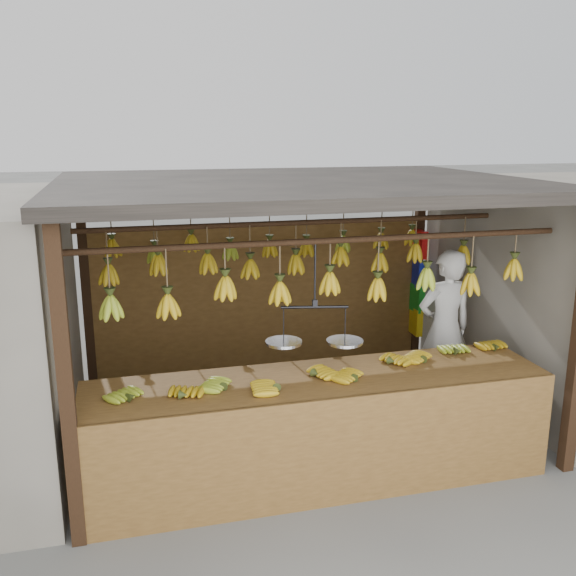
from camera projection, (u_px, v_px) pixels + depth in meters
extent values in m
plane|color=#5B5B57|center=(296.00, 420.00, 6.45)|extent=(80.00, 80.00, 0.00)
cube|color=black|center=(66.00, 392.00, 4.27)|extent=(0.10, 0.10, 2.30)
cube|color=black|center=(86.00, 287.00, 7.09)|extent=(0.10, 0.10, 2.30)
cube|color=black|center=(417.00, 267.00, 8.07)|extent=(0.10, 0.10, 2.30)
cube|color=black|center=(296.00, 185.00, 5.88)|extent=(4.30, 3.30, 0.10)
cylinder|color=black|center=(330.00, 241.00, 5.03)|extent=(4.00, 0.05, 0.05)
cylinder|color=black|center=(296.00, 223.00, 5.96)|extent=(4.00, 0.05, 0.05)
cylinder|color=black|center=(272.00, 210.00, 6.90)|extent=(4.00, 0.05, 0.05)
cube|color=brown|center=(263.00, 297.00, 7.64)|extent=(4.00, 0.06, 1.80)
cube|color=brown|center=(319.00, 382.00, 5.18)|extent=(3.76, 0.84, 0.08)
cube|color=brown|center=(335.00, 453.00, 4.89)|extent=(3.76, 0.04, 0.90)
cube|color=black|center=(92.00, 486.00, 4.51)|extent=(0.07, 0.07, 0.82)
cube|color=black|center=(534.00, 428.00, 5.38)|extent=(0.07, 0.07, 0.82)
cube|color=black|center=(95.00, 438.00, 5.20)|extent=(0.07, 0.07, 0.82)
cube|color=black|center=(486.00, 394.00, 6.08)|extent=(0.07, 0.07, 0.82)
ellipsoid|color=#92A523|center=(131.00, 398.00, 4.72)|extent=(0.29, 0.30, 0.06)
ellipsoid|color=#B48D13|center=(183.00, 396.00, 4.75)|extent=(0.25, 0.29, 0.06)
ellipsoid|color=#92A523|center=(225.00, 386.00, 4.93)|extent=(0.30, 0.28, 0.06)
ellipsoid|color=#B48D13|center=(276.00, 387.00, 4.91)|extent=(0.26, 0.20, 0.06)
ellipsoid|color=#B48D13|center=(315.00, 375.00, 5.16)|extent=(0.29, 0.26, 0.06)
ellipsoid|color=#B48D13|center=(356.00, 378.00, 5.09)|extent=(0.29, 0.30, 0.06)
ellipsoid|color=#B48D13|center=(392.00, 362.00, 5.43)|extent=(0.30, 0.29, 0.06)
ellipsoid|color=#B48D13|center=(425.00, 359.00, 5.50)|extent=(0.29, 0.30, 0.06)
ellipsoid|color=#92A523|center=(458.00, 352.00, 5.67)|extent=(0.20, 0.25, 0.06)
ellipsoid|color=#B48D13|center=(497.00, 348.00, 5.78)|extent=(0.19, 0.25, 0.06)
ellipsoid|color=#92A523|center=(111.00, 307.00, 4.73)|extent=(0.16, 0.16, 0.28)
ellipsoid|color=#B48D13|center=(168.00, 306.00, 4.80)|extent=(0.16, 0.16, 0.28)
ellipsoid|color=#B48D13|center=(225.00, 288.00, 4.89)|extent=(0.16, 0.16, 0.28)
ellipsoid|color=#B48D13|center=(280.00, 293.00, 5.03)|extent=(0.16, 0.16, 0.28)
ellipsoid|color=#B48D13|center=(330.00, 283.00, 5.16)|extent=(0.16, 0.16, 0.28)
ellipsoid|color=#B48D13|center=(377.00, 289.00, 5.27)|extent=(0.16, 0.16, 0.28)
ellipsoid|color=#92A523|center=(426.00, 279.00, 5.32)|extent=(0.16, 0.16, 0.28)
ellipsoid|color=#B48D13|center=(470.00, 284.00, 5.42)|extent=(0.16, 0.16, 0.28)
ellipsoid|color=#B48D13|center=(514.00, 269.00, 5.55)|extent=(0.16, 0.16, 0.28)
ellipsoid|color=#B48D13|center=(109.00, 275.00, 5.63)|extent=(0.16, 0.16, 0.28)
ellipsoid|color=#B48D13|center=(158.00, 265.00, 5.78)|extent=(0.16, 0.16, 0.28)
ellipsoid|color=#B48D13|center=(208.00, 264.00, 5.80)|extent=(0.16, 0.16, 0.28)
ellipsoid|color=#B48D13|center=(250.00, 269.00, 5.93)|extent=(0.16, 0.16, 0.28)
ellipsoid|color=#B48D13|center=(296.00, 264.00, 6.05)|extent=(0.16, 0.16, 0.28)
ellipsoid|color=#B48D13|center=(340.00, 256.00, 6.14)|extent=(0.16, 0.16, 0.28)
ellipsoid|color=#B48D13|center=(380.00, 262.00, 6.25)|extent=(0.16, 0.16, 0.28)
ellipsoid|color=#B48D13|center=(415.00, 253.00, 6.35)|extent=(0.16, 0.16, 0.28)
ellipsoid|color=#B48D13|center=(463.00, 255.00, 6.46)|extent=(0.16, 0.16, 0.28)
ellipsoid|color=#B48D13|center=(112.00, 248.00, 6.53)|extent=(0.16, 0.16, 0.28)
ellipsoid|color=#92A523|center=(155.00, 255.00, 6.70)|extent=(0.16, 0.16, 0.28)
ellipsoid|color=#B48D13|center=(191.00, 243.00, 6.81)|extent=(0.16, 0.16, 0.28)
ellipsoid|color=#92A523|center=(230.00, 251.00, 6.92)|extent=(0.16, 0.16, 0.28)
ellipsoid|color=#B48D13|center=(270.00, 248.00, 6.97)|extent=(0.16, 0.16, 0.28)
ellipsoid|color=#B48D13|center=(306.00, 248.00, 7.10)|extent=(0.16, 0.16, 0.28)
ellipsoid|color=#92A523|center=(343.00, 244.00, 7.21)|extent=(0.16, 0.16, 0.28)
ellipsoid|color=#B48D13|center=(381.00, 241.00, 7.31)|extent=(0.16, 0.16, 0.28)
ellipsoid|color=#B48D13|center=(412.00, 238.00, 7.37)|extent=(0.16, 0.16, 0.28)
cylinder|color=black|center=(315.00, 275.00, 5.06)|extent=(0.02, 0.02, 0.53)
cylinder|color=black|center=(315.00, 307.00, 5.13)|extent=(0.53, 0.14, 0.02)
cylinder|color=silver|center=(284.00, 343.00, 5.19)|extent=(0.29, 0.29, 0.02)
cylinder|color=silver|center=(345.00, 342.00, 5.21)|extent=(0.29, 0.29, 0.02)
imported|color=white|center=(445.00, 329.00, 6.64)|extent=(0.63, 0.43, 1.67)
cube|color=red|center=(420.00, 244.00, 7.83)|extent=(0.08, 0.26, 0.34)
cube|color=#1426BF|center=(418.00, 274.00, 7.93)|extent=(0.08, 0.26, 0.34)
cube|color=#199926|center=(417.00, 298.00, 8.00)|extent=(0.08, 0.26, 0.34)
cube|color=yellow|center=(416.00, 321.00, 8.07)|extent=(0.08, 0.26, 0.34)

